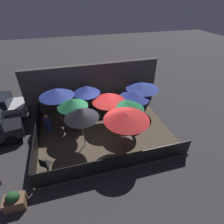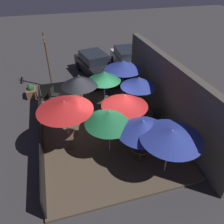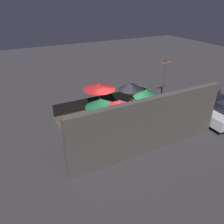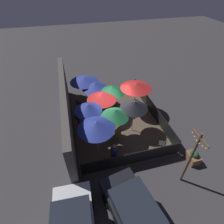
# 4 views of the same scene
# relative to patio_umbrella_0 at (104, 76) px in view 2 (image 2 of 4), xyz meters

# --- Properties ---
(ground_plane) EXTENTS (60.00, 60.00, 0.00)m
(ground_plane) POSITION_rel_patio_umbrella_0_xyz_m (1.70, -0.44, -2.21)
(ground_plane) COLOR #383538
(patio_deck) EXTENTS (7.93, 6.05, 0.12)m
(patio_deck) POSITION_rel_patio_umbrella_0_xyz_m (1.70, -0.44, -2.15)
(patio_deck) COLOR brown
(patio_deck) RESTS_ON ground_plane
(building_wall) EXTENTS (9.53, 0.36, 3.33)m
(building_wall) POSITION_rel_patio_umbrella_0_xyz_m (1.70, 2.81, -0.55)
(building_wall) COLOR #4C4742
(building_wall) RESTS_ON ground_plane
(fence_front) EXTENTS (7.73, 0.05, 0.95)m
(fence_front) POSITION_rel_patio_umbrella_0_xyz_m (1.70, -3.42, -1.62)
(fence_front) COLOR black
(fence_front) RESTS_ON patio_deck
(fence_side_left) EXTENTS (0.05, 5.85, 0.95)m
(fence_side_left) POSITION_rel_patio_umbrella_0_xyz_m (-2.22, -0.44, -1.62)
(fence_side_left) COLOR black
(fence_side_left) RESTS_ON patio_deck
(patio_umbrella_0) EXTENTS (1.73, 1.73, 2.34)m
(patio_umbrella_0) POSITION_rel_patio_umbrella_0_xyz_m (0.00, 0.00, 0.00)
(patio_umbrella_0) COLOR #B2B2B7
(patio_umbrella_0) RESTS_ON patio_deck
(patio_umbrella_1) EXTENTS (2.28, 2.28, 2.44)m
(patio_umbrella_1) POSITION_rel_patio_umbrella_0_xyz_m (2.43, -2.23, 0.14)
(patio_umbrella_1) COLOR #B2B2B7
(patio_umbrella_1) RESTS_ON patio_deck
(patio_umbrella_2) EXTENTS (2.03, 2.03, 2.01)m
(patio_umbrella_2) POSITION_rel_patio_umbrella_0_xyz_m (3.93, 0.51, -0.34)
(patio_umbrella_2) COLOR #B2B2B7
(patio_umbrella_2) RESTS_ON patio_deck
(patio_umbrella_3) EXTENTS (1.78, 1.78, 2.46)m
(patio_umbrella_3) POSITION_rel_patio_umbrella_0_xyz_m (0.35, -1.32, 0.10)
(patio_umbrella_3) COLOR #B2B2B7
(patio_umbrella_3) RESTS_ON patio_deck
(patio_umbrella_4) EXTENTS (2.09, 2.09, 2.17)m
(patio_umbrella_4) POSITION_rel_patio_umbrella_0_xyz_m (2.21, 0.36, -0.20)
(patio_umbrella_4) COLOR #B2B2B7
(patio_umbrella_4) RESTS_ON patio_deck
(patio_umbrella_5) EXTENTS (2.10, 2.10, 2.42)m
(patio_umbrella_5) POSITION_rel_patio_umbrella_0_xyz_m (-0.84, 1.30, 0.09)
(patio_umbrella_5) COLOR #B2B2B7
(patio_umbrella_5) RESTS_ON patio_deck
(patio_umbrella_6) EXTENTS (2.04, 2.04, 2.06)m
(patio_umbrella_6) POSITION_rel_patio_umbrella_0_xyz_m (3.06, -0.57, -0.30)
(patio_umbrella_6) COLOR #B2B2B7
(patio_umbrella_6) RESTS_ON patio_deck
(patio_umbrella_7) EXTENTS (1.78, 1.78, 2.28)m
(patio_umbrella_7) POSITION_rel_patio_umbrella_0_xyz_m (1.00, 1.48, -0.05)
(patio_umbrella_7) COLOR #B2B2B7
(patio_umbrella_7) RESTS_ON patio_deck
(patio_umbrella_8) EXTENTS (2.27, 2.27, 2.09)m
(patio_umbrella_8) POSITION_rel_patio_umbrella_0_xyz_m (4.80, 1.23, -0.18)
(patio_umbrella_8) COLOR #B2B2B7
(patio_umbrella_8) RESTS_ON patio_deck
(dining_table_0) EXTENTS (0.89, 0.89, 0.70)m
(dining_table_0) POSITION_rel_patio_umbrella_0_xyz_m (0.00, 0.00, -1.53)
(dining_table_0) COLOR #4C3828
(dining_table_0) RESTS_ON patio_deck
(dining_table_1) EXTENTS (0.76, 0.76, 0.77)m
(dining_table_1) POSITION_rel_patio_umbrella_0_xyz_m (2.43, -2.23, -1.49)
(dining_table_1) COLOR #4C3828
(dining_table_1) RESTS_ON patio_deck
(dining_table_2) EXTENTS (0.88, 0.88, 0.71)m
(dining_table_2) POSITION_rel_patio_umbrella_0_xyz_m (3.93, 0.51, -1.53)
(dining_table_2) COLOR #4C3828
(dining_table_2) RESTS_ON patio_deck
(patio_chair_0) EXTENTS (0.56, 0.56, 0.95)m
(patio_chair_0) POSITION_rel_patio_umbrella_0_xyz_m (1.95, 2.19, -1.57)
(patio_chair_0) COLOR black
(patio_chair_0) RESTS_ON patio_deck
(patio_chair_1) EXTENTS (0.47, 0.47, 0.95)m
(patio_chair_1) POSITION_rel_patio_umbrella_0_xyz_m (3.65, 1.95, -1.57)
(patio_chair_1) COLOR black
(patio_chair_1) RESTS_ON patio_deck
(patio_chair_2) EXTENTS (0.55, 0.55, 0.93)m
(patio_chair_2) POSITION_rel_patio_umbrella_0_xyz_m (-1.68, -2.61, -1.58)
(patio_chair_2) COLOR black
(patio_chair_2) RESTS_ON patio_deck
(patron_0) EXTENTS (0.41, 0.41, 1.24)m
(patron_0) POSITION_rel_patio_umbrella_0_xyz_m (-1.61, 0.49, -1.53)
(patron_0) COLOR navy
(patron_0) RESTS_ON patio_deck
(planter_box) EXTENTS (0.82, 0.58, 0.88)m
(planter_box) POSITION_rel_patio_umbrella_0_xyz_m (-2.87, -3.94, -1.83)
(planter_box) COLOR brown
(planter_box) RESTS_ON ground_plane
(light_post) EXTENTS (1.10, 0.12, 3.61)m
(light_post) POSITION_rel_patio_umbrella_0_xyz_m (-3.77, -2.66, -0.18)
(light_post) COLOR brown
(light_post) RESTS_ON ground_plane
(parked_car_0) EXTENTS (4.13, 2.41, 1.62)m
(parked_car_0) POSITION_rel_patio_umbrella_0_xyz_m (-5.02, 0.50, -1.37)
(parked_car_0) COLOR black
(parked_car_0) RESTS_ON ground_plane
(parked_car_1) EXTENTS (4.17, 1.96, 1.62)m
(parked_car_1) POSITION_rel_patio_umbrella_0_xyz_m (-5.17, 3.10, -1.37)
(parked_car_1) COLOR silver
(parked_car_1) RESTS_ON ground_plane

